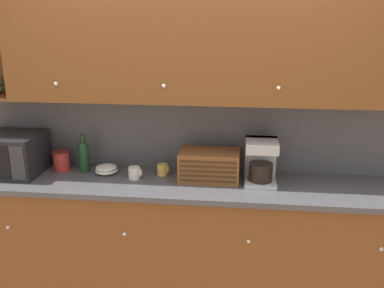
{
  "coord_description": "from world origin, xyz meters",
  "views": [
    {
      "loc": [
        0.35,
        -3.2,
        2.13
      ],
      "look_at": [
        0.0,
        -0.21,
        1.21
      ],
      "focal_mm": 40.0,
      "sensor_mm": 36.0,
      "label": 1
    }
  ],
  "objects_px": {
    "wine_bottle": "(84,155)",
    "mug_blue_second": "(163,170)",
    "bowl_stack_on_counter": "(106,169)",
    "mug": "(135,173)",
    "bread_box": "(209,166)",
    "microwave": "(9,154)",
    "coffee_maker": "(261,161)",
    "storage_canister": "(62,161)"
  },
  "relations": [
    {
      "from": "microwave",
      "to": "coffee_maker",
      "type": "distance_m",
      "value": 1.91
    },
    {
      "from": "microwave",
      "to": "mug_blue_second",
      "type": "xyz_separation_m",
      "value": [
        1.17,
        0.09,
        -0.11
      ]
    },
    {
      "from": "microwave",
      "to": "mug",
      "type": "bearing_deg",
      "value": -0.26
    },
    {
      "from": "mug_blue_second",
      "to": "coffee_maker",
      "type": "relative_size",
      "value": 0.28
    },
    {
      "from": "wine_bottle",
      "to": "mug_blue_second",
      "type": "relative_size",
      "value": 3.26
    },
    {
      "from": "mug",
      "to": "mug_blue_second",
      "type": "bearing_deg",
      "value": 26.47
    },
    {
      "from": "storage_canister",
      "to": "mug",
      "type": "bearing_deg",
      "value": -10.73
    },
    {
      "from": "bowl_stack_on_counter",
      "to": "mug",
      "type": "bearing_deg",
      "value": -18.6
    },
    {
      "from": "storage_canister",
      "to": "mug",
      "type": "distance_m",
      "value": 0.63
    },
    {
      "from": "storage_canister",
      "to": "wine_bottle",
      "type": "bearing_deg",
      "value": -1.66
    },
    {
      "from": "bowl_stack_on_counter",
      "to": "storage_canister",
      "type": "bearing_deg",
      "value": 174.68
    },
    {
      "from": "wine_bottle",
      "to": "mug",
      "type": "bearing_deg",
      "value": -14.56
    },
    {
      "from": "storage_canister",
      "to": "bowl_stack_on_counter",
      "type": "xyz_separation_m",
      "value": [
        0.37,
        -0.03,
        -0.04
      ]
    },
    {
      "from": "microwave",
      "to": "bowl_stack_on_counter",
      "type": "relative_size",
      "value": 2.79
    },
    {
      "from": "microwave",
      "to": "bread_box",
      "type": "distance_m",
      "value": 1.53
    },
    {
      "from": "wine_bottle",
      "to": "mug",
      "type": "distance_m",
      "value": 0.45
    },
    {
      "from": "microwave",
      "to": "coffee_maker",
      "type": "height_order",
      "value": "coffee_maker"
    },
    {
      "from": "bread_box",
      "to": "coffee_maker",
      "type": "distance_m",
      "value": 0.38
    },
    {
      "from": "bowl_stack_on_counter",
      "to": "mug",
      "type": "xyz_separation_m",
      "value": [
        0.24,
        -0.08,
        0.01
      ]
    },
    {
      "from": "microwave",
      "to": "wine_bottle",
      "type": "xyz_separation_m",
      "value": [
        0.55,
        0.11,
        -0.02
      ]
    },
    {
      "from": "bowl_stack_on_counter",
      "to": "coffee_maker",
      "type": "distance_m",
      "value": 1.18
    },
    {
      "from": "coffee_maker",
      "to": "wine_bottle",
      "type": "bearing_deg",
      "value": 176.95
    },
    {
      "from": "mug",
      "to": "bread_box",
      "type": "xyz_separation_m",
      "value": [
        0.55,
        0.04,
        0.07
      ]
    },
    {
      "from": "microwave",
      "to": "bread_box",
      "type": "height_order",
      "value": "microwave"
    },
    {
      "from": "mug_blue_second",
      "to": "coffee_maker",
      "type": "height_order",
      "value": "coffee_maker"
    },
    {
      "from": "wine_bottle",
      "to": "mug_blue_second",
      "type": "xyz_separation_m",
      "value": [
        0.62,
        -0.01,
        -0.09
      ]
    },
    {
      "from": "storage_canister",
      "to": "mug_blue_second",
      "type": "distance_m",
      "value": 0.81
    },
    {
      "from": "storage_canister",
      "to": "wine_bottle",
      "type": "distance_m",
      "value": 0.2
    },
    {
      "from": "mug",
      "to": "bread_box",
      "type": "distance_m",
      "value": 0.56
    },
    {
      "from": "bread_box",
      "to": "coffee_maker",
      "type": "xyz_separation_m",
      "value": [
        0.37,
        -0.0,
        0.05
      ]
    },
    {
      "from": "bread_box",
      "to": "microwave",
      "type": "bearing_deg",
      "value": -178.6
    },
    {
      "from": "microwave",
      "to": "bowl_stack_on_counter",
      "type": "bearing_deg",
      "value": 6.03
    },
    {
      "from": "wine_bottle",
      "to": "bowl_stack_on_counter",
      "type": "bearing_deg",
      "value": -8.99
    },
    {
      "from": "mug_blue_second",
      "to": "bread_box",
      "type": "height_order",
      "value": "bread_box"
    },
    {
      "from": "mug",
      "to": "microwave",
      "type": "bearing_deg",
      "value": 179.74
    },
    {
      "from": "wine_bottle",
      "to": "mug_blue_second",
      "type": "bearing_deg",
      "value": -1.27
    },
    {
      "from": "microwave",
      "to": "bread_box",
      "type": "bearing_deg",
      "value": 1.4
    },
    {
      "from": "mug_blue_second",
      "to": "bread_box",
      "type": "relative_size",
      "value": 0.21
    },
    {
      "from": "storage_canister",
      "to": "mug_blue_second",
      "type": "height_order",
      "value": "storage_canister"
    },
    {
      "from": "storage_canister",
      "to": "coffee_maker",
      "type": "relative_size",
      "value": 0.47
    },
    {
      "from": "wine_bottle",
      "to": "bowl_stack_on_counter",
      "type": "height_order",
      "value": "wine_bottle"
    },
    {
      "from": "bread_box",
      "to": "bowl_stack_on_counter",
      "type": "bearing_deg",
      "value": 177.12
    }
  ]
}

